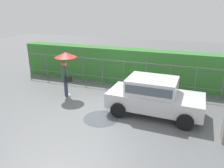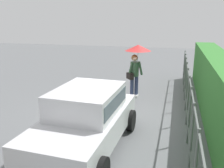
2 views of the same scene
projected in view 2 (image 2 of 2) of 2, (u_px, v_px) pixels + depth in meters
name	position (u px, v px, depth m)	size (l,w,h in m)	color
ground_plane	(104.00, 114.00, 8.03)	(40.00, 40.00, 0.00)	slate
car	(86.00, 116.00, 5.83)	(3.79, 1.97, 1.48)	silver
pedestrian	(137.00, 58.00, 9.45)	(1.01, 1.01, 2.12)	#2D3856
fence_section	(188.00, 98.00, 7.07)	(11.89, 0.05, 1.50)	#59605B
hedge_row	(223.00, 97.00, 6.80)	(12.84, 0.90, 1.90)	#387F33
puddle_near	(75.00, 114.00, 8.02)	(1.37, 1.37, 0.00)	#4C545B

